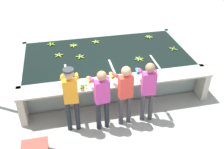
# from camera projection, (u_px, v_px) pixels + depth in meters

# --- Properties ---
(ground_plane) EXTENTS (80.00, 80.00, 0.00)m
(ground_plane) POSITION_uv_depth(u_px,v_px,m) (120.00, 113.00, 6.76)
(ground_plane) COLOR #999993
(ground_plane) RESTS_ON ground
(wash_tank) EXTENTS (4.94, 2.60, 0.84)m
(wash_tank) POSITION_uv_depth(u_px,v_px,m) (106.00, 66.00, 7.96)
(wash_tank) COLOR gray
(wash_tank) RESTS_ON ground
(work_ledge) EXTENTS (4.94, 0.45, 0.84)m
(work_ledge) POSITION_uv_depth(u_px,v_px,m) (118.00, 89.00, 6.61)
(work_ledge) COLOR #A8A393
(work_ledge) RESTS_ON ground
(worker_0) EXTENTS (0.43, 0.73, 1.68)m
(worker_0) POSITION_uv_depth(u_px,v_px,m) (71.00, 94.00, 5.77)
(worker_0) COLOR #1E2328
(worker_0) RESTS_ON ground
(worker_1) EXTENTS (0.46, 0.73, 1.60)m
(worker_1) POSITION_uv_depth(u_px,v_px,m) (102.00, 95.00, 5.85)
(worker_1) COLOR #1E2328
(worker_1) RESTS_ON ground
(worker_2) EXTENTS (0.46, 0.73, 1.61)m
(worker_2) POSITION_uv_depth(u_px,v_px,m) (125.00, 90.00, 5.98)
(worker_2) COLOR #38383D
(worker_2) RESTS_ON ground
(worker_3) EXTENTS (0.45, 0.73, 1.62)m
(worker_3) POSITION_uv_depth(u_px,v_px,m) (148.00, 87.00, 6.08)
(worker_3) COLOR #38383D
(worker_3) RESTS_ON ground
(banana_bunch_floating_0) EXTENTS (0.28, 0.27, 0.08)m
(banana_bunch_floating_0) POSITION_uv_depth(u_px,v_px,m) (96.00, 42.00, 8.35)
(banana_bunch_floating_0) COLOR #9EC642
(banana_bunch_floating_0) RESTS_ON wash_tank
(banana_bunch_floating_1) EXTENTS (0.27, 0.28, 0.08)m
(banana_bunch_floating_1) POSITION_uv_depth(u_px,v_px,m) (74.00, 45.00, 8.14)
(banana_bunch_floating_1) COLOR #9EC642
(banana_bunch_floating_1) RESTS_ON wash_tank
(banana_bunch_floating_2) EXTENTS (0.28, 0.28, 0.08)m
(banana_bunch_floating_2) POSITION_uv_depth(u_px,v_px,m) (149.00, 37.00, 8.67)
(banana_bunch_floating_2) COLOR #75A333
(banana_bunch_floating_2) RESTS_ON wash_tank
(banana_bunch_floating_3) EXTENTS (0.24, 0.24, 0.08)m
(banana_bunch_floating_3) POSITION_uv_depth(u_px,v_px,m) (173.00, 49.00, 7.95)
(banana_bunch_floating_3) COLOR #75A333
(banana_bunch_floating_3) RESTS_ON wash_tank
(banana_bunch_floating_4) EXTENTS (0.28, 0.26, 0.08)m
(banana_bunch_floating_4) POSITION_uv_depth(u_px,v_px,m) (139.00, 59.00, 7.43)
(banana_bunch_floating_4) COLOR #93BC3D
(banana_bunch_floating_4) RESTS_ON wash_tank
(banana_bunch_floating_5) EXTENTS (0.27, 0.28, 0.08)m
(banana_bunch_floating_5) POSITION_uv_depth(u_px,v_px,m) (51.00, 44.00, 8.21)
(banana_bunch_floating_5) COLOR #7FAD33
(banana_bunch_floating_5) RESTS_ON wash_tank
(banana_bunch_floating_6) EXTENTS (0.27, 0.28, 0.08)m
(banana_bunch_floating_6) POSITION_uv_depth(u_px,v_px,m) (59.00, 55.00, 7.61)
(banana_bunch_floating_6) COLOR #93BC3D
(banana_bunch_floating_6) RESTS_ON wash_tank
(banana_bunch_floating_7) EXTENTS (0.27, 0.27, 0.08)m
(banana_bunch_floating_7) POSITION_uv_depth(u_px,v_px,m) (80.00, 57.00, 7.54)
(banana_bunch_floating_7) COLOR #8CB738
(banana_bunch_floating_7) RESTS_ON wash_tank
(banana_bunch_ledge_0) EXTENTS (0.25, 0.25, 0.08)m
(banana_bunch_ledge_0) POSITION_uv_depth(u_px,v_px,m) (84.00, 86.00, 6.29)
(banana_bunch_ledge_0) COLOR #93BC3D
(banana_bunch_ledge_0) RESTS_ON work_ledge
(knife_0) EXTENTS (0.35, 0.05, 0.02)m
(knife_0) POSITION_uv_depth(u_px,v_px,m) (106.00, 84.00, 6.40)
(knife_0) COLOR silver
(knife_0) RESTS_ON work_ledge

